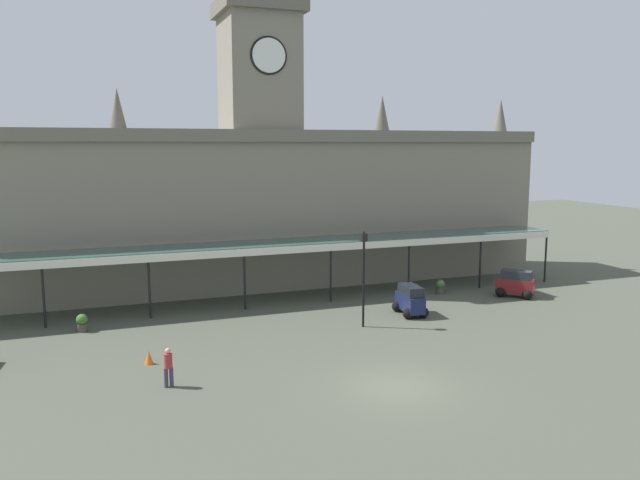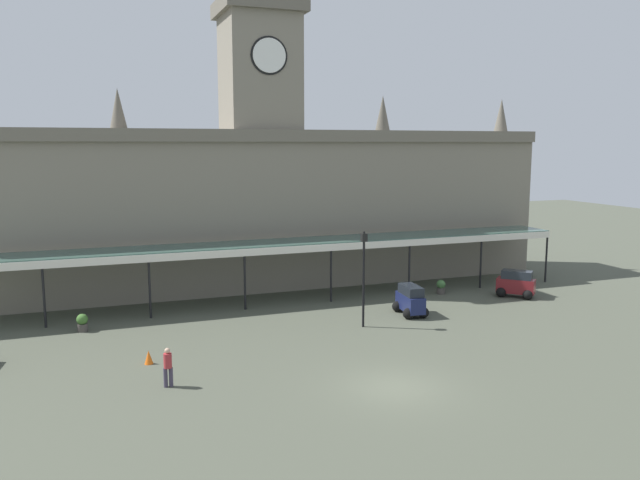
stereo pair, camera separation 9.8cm
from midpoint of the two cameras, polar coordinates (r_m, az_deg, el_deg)
name	(u,v)px [view 2 (the right image)]	position (r m, az deg, el deg)	size (l,w,h in m)	color
ground_plane	(395,388)	(27.26, 6.85, -12.98)	(140.00, 140.00, 0.00)	#4A4E40
station_building	(261,197)	(45.04, -5.21, 3.83)	(41.65, 5.74, 19.54)	gray
entrance_canopy	(283,244)	(40.52, -3.29, -0.39)	(39.42, 3.26, 3.82)	#38564C
car_navy_van	(410,301)	(38.07, 8.16, -5.46)	(1.75, 2.48, 1.77)	#19214C
car_maroon_van	(516,285)	(43.96, 17.19, -3.86)	(2.49, 2.53, 1.77)	maroon
pedestrian_beside_cars	(168,366)	(27.56, -13.36, -10.89)	(0.39, 0.34, 1.67)	#3F384C
victorian_lamppost	(364,268)	(34.78, 4.01, -2.55)	(0.30, 0.30, 5.34)	black
traffic_cone	(149,357)	(30.68, -14.99, -10.10)	(0.40, 0.40, 0.63)	orange
planter_by_canopy	(441,287)	(43.71, 10.83, -4.13)	(0.60, 0.60, 0.96)	#47423D
planter_near_kerb	(82,322)	(36.80, -20.42, -6.93)	(0.60, 0.60, 0.96)	#47423D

